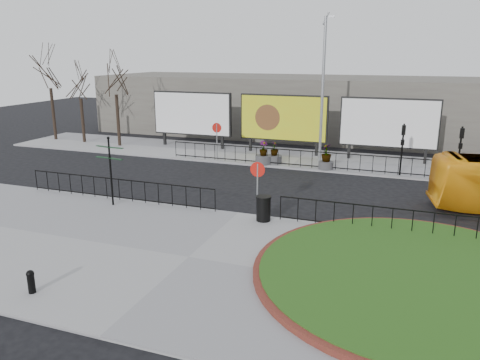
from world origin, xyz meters
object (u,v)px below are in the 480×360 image
at_px(planter_a, 263,156).
at_px(planter_b, 274,156).
at_px(bollard, 31,280).
at_px(lamp_post, 323,89).
at_px(planter_c, 326,159).
at_px(fingerpost_sign, 110,164).
at_px(litter_bin, 263,208).
at_px(billboard_mid, 283,118).

relative_size(planter_a, planter_b, 1.05).
xyz_separation_m(bollard, planter_b, (2.03, 18.68, 0.08)).
xyz_separation_m(lamp_post, planter_a, (-3.31, -1.60, -4.20)).
height_order(planter_b, planter_c, planter_c).
relative_size(planter_a, planter_c, 0.96).
relative_size(fingerpost_sign, litter_bin, 3.00).
bearing_deg(fingerpost_sign, planter_c, 61.55).
distance_m(fingerpost_sign, litter_bin, 7.38).
bearing_deg(litter_bin, planter_a, 107.44).
height_order(fingerpost_sign, planter_c, fingerpost_sign).
height_order(billboard_mid, planter_b, billboard_mid).
bearing_deg(litter_bin, bollard, -118.99).
relative_size(planter_b, planter_c, 0.91).
distance_m(fingerpost_sign, planter_c, 13.24).
bearing_deg(planter_c, planter_a, -180.00).
relative_size(lamp_post, planter_c, 5.95).
relative_size(fingerpost_sign, planter_a, 2.17).
height_order(lamp_post, litter_bin, lamp_post).
xyz_separation_m(billboard_mid, litter_bin, (2.84, -13.57, -1.94)).
distance_m(bollard, planter_a, 18.32).
xyz_separation_m(fingerpost_sign, litter_bin, (7.23, 0.40, -1.40)).
bearing_deg(planter_b, litter_bin, -76.28).
bearing_deg(planter_a, litter_bin, -72.56).
bearing_deg(fingerpost_sign, billboard_mid, 81.99).
bearing_deg(billboard_mid, planter_b, -84.57).
bearing_deg(litter_bin, planter_c, 85.10).
height_order(billboard_mid, lamp_post, lamp_post).
height_order(lamp_post, planter_a, lamp_post).
bearing_deg(planter_a, bollard, -94.49).
distance_m(billboard_mid, planter_c, 5.46).
xyz_separation_m(billboard_mid, bollard, (-1.73, -21.83, -2.08)).
distance_m(billboard_mid, fingerpost_sign, 14.65).
xyz_separation_m(billboard_mid, planter_c, (3.70, -3.57, -1.85)).
bearing_deg(fingerpost_sign, planter_b, 75.99).
height_order(lamp_post, planter_b, lamp_post).
xyz_separation_m(billboard_mid, fingerpost_sign, (-4.39, -13.97, -0.53)).
bearing_deg(lamp_post, fingerpost_sign, -121.65).
xyz_separation_m(planter_b, planter_c, (3.40, -0.42, 0.15)).
bearing_deg(billboard_mid, planter_a, -94.78).
bearing_deg(lamp_post, billboard_mid, 146.75).
xyz_separation_m(lamp_post, fingerpost_sign, (-7.39, -12.00, -2.76)).
distance_m(billboard_mid, planter_a, 4.09).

